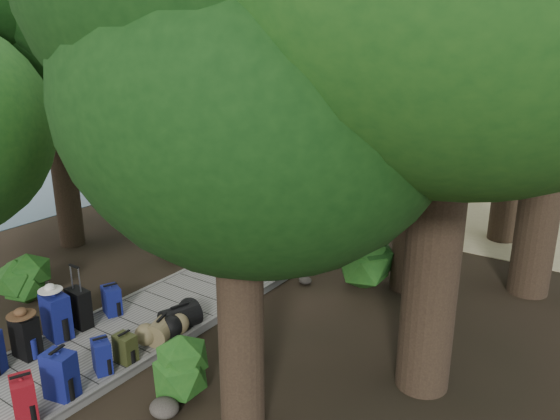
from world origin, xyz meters
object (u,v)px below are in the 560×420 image
Objects in this scene: backpack_left_b at (25,334)px; sun_lounger at (481,185)px; backpack_right_d at (125,347)px; duffel_right_black at (180,317)px; backpack_right_a at (24,398)px; suitcase_on_boardwalk at (79,308)px; backpack_left_c at (56,314)px; backpack_right_c at (102,354)px; lone_suitcase_on_sand at (391,190)px; backpack_right_b at (60,373)px; backpack_left_d at (112,299)px; kayak at (327,164)px; duffel_right_khaki at (162,329)px.

backpack_left_b is 14.30m from sun_lounger.
duffel_right_black is (-0.01, 1.21, -0.04)m from backpack_right_d.
backpack_right_a is 1.01× the size of suitcase_on_boardwalk.
backpack_right_c is at bearing -1.10° from backpack_left_c.
lone_suitcase_on_sand is (1.19, 10.58, -0.10)m from suitcase_on_boardwalk.
backpack_right_b reaches higher than suitcase_on_boardwalk.
backpack_right_d is at bearing 13.68° from backpack_left_c.
backpack_right_c reaches higher than sun_lounger.
suitcase_on_boardwalk is (-0.01, 0.45, -0.09)m from backpack_left_c.
lone_suitcase_on_sand is (1.08, 11.64, -0.13)m from backpack_left_b.
backpack_right_a is 14.94m from sun_lounger.
backpack_right_c is 0.85× the size of duffel_right_black.
backpack_right_c is (-0.10, 1.30, -0.06)m from backpack_right_a.
backpack_right_c is (1.33, 0.41, -0.09)m from backpack_left_b.
backpack_left_c is 1.52m from backpack_right_d.
backpack_left_b is 1.10× the size of suitcase_on_boardwalk.
backpack_left_d is 1.46m from duffel_right_black.
duffel_right_black is at bearing 90.87° from backpack_right_d.
backpack_left_b is 0.23× the size of kayak.
lone_suitcase_on_sand is at bearing 87.65° from suitcase_on_boardwalk.
suitcase_on_boardwalk is at bearing 93.62° from backpack_left_b.
backpack_right_a reaches higher than duffel_right_black.
backpack_right_d is 13.28m from sun_lounger.
backpack_right_d is 14.17m from kayak.
backpack_right_a is (1.42, -0.89, -0.03)m from backpack_left_b.
backpack_left_d is at bearing 111.99° from backpack_right_b.
backpack_left_b is at bearing -80.05° from suitcase_on_boardwalk.
backpack_right_d is (1.44, -0.90, -0.04)m from backpack_left_d.
backpack_right_c is 1.59m from duffel_right_black.
duffel_right_black is (-0.03, 2.89, -0.14)m from backpack_right_a.
backpack_left_d is at bearing -54.18° from kayak.
suitcase_on_boardwalk is (-1.52, 0.28, 0.09)m from backpack_right_d.
backpack_right_b is 1.34× the size of backpack_right_c.
duffel_right_khaki is 0.17× the size of kayak.
backpack_right_d reaches higher than kayak.
duffel_right_khaki is at bearing 115.25° from backpack_right_a.
duffel_right_black is 0.35× the size of sun_lounger.
sun_lounger is (1.79, 12.38, 0.02)m from duffel_right_khaki.
backpack_right_d is at bearing -9.72° from backpack_left_d.
sun_lounger is (1.79, 13.16, -0.04)m from backpack_right_d.
duffel_right_black is at bearing 35.90° from suitcase_on_boardwalk.
backpack_right_c is at bearing 14.72° from backpack_left_b.
backpack_left_d is 1.01× the size of backpack_right_c.
backpack_left_b is 1.33× the size of backpack_right_c.
sun_lounger reaches higher than kayak.
kayak is at bearing 124.72° from backpack_left_d.
sun_lounger reaches higher than duffel_right_black.
backpack_right_d is 0.72× the size of lone_suitcase_on_sand.
backpack_right_a is 0.21× the size of kayak.
backpack_right_c is 0.82× the size of lone_suitcase_on_sand.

